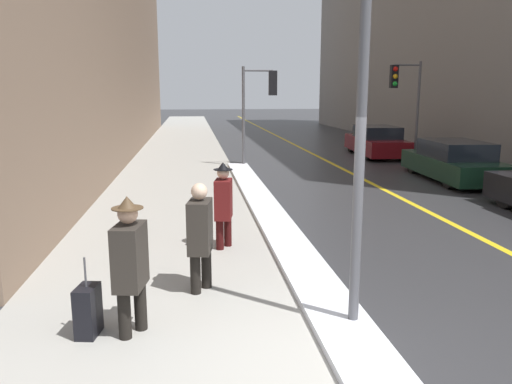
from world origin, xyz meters
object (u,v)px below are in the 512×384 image
object	(u,v)px
traffic_light_far	(404,89)
pedestrian_in_fedora	(223,202)
pedestrian_with_shoulder_bag	(130,261)
rolling_suitcase	(88,311)
traffic_light_near	(262,95)
pedestrian_nearside	(200,232)
parked_car_maroon	(376,142)
lamp_post	(362,101)
parked_car_dark_green	(453,162)

from	to	relation	value
traffic_light_far	pedestrian_in_fedora	xyz separation A→B (m)	(-7.97, -10.84, -2.03)
pedestrian_with_shoulder_bag	rolling_suitcase	world-z (taller)	pedestrian_with_shoulder_bag
traffic_light_near	pedestrian_in_fedora	distance (m)	10.46
pedestrian_with_shoulder_bag	pedestrian_nearside	world-z (taller)	pedestrian_with_shoulder_bag
traffic_light_near	pedestrian_nearside	world-z (taller)	traffic_light_near
pedestrian_in_fedora	parked_car_maroon	distance (m)	14.68
lamp_post	traffic_light_near	size ratio (longest dim) A/B	1.19
pedestrian_nearside	parked_car_dark_green	xyz separation A→B (m)	(8.18, 8.12, -0.27)
pedestrian_nearside	pedestrian_in_fedora	distance (m)	1.99
lamp_post	pedestrian_with_shoulder_bag	size ratio (longest dim) A/B	2.67
pedestrian_with_shoulder_bag	parked_car_maroon	size ratio (longest dim) A/B	0.34
lamp_post	traffic_light_far	bearing A→B (deg)	64.86
pedestrian_nearside	parked_car_maroon	world-z (taller)	pedestrian_nearside
traffic_light_far	pedestrian_nearside	xyz separation A→B (m)	(-8.41, -12.79, -2.02)
traffic_light_far	parked_car_maroon	xyz separation A→B (m)	(-0.39, 1.73, -2.26)
parked_car_dark_green	rolling_suitcase	bearing A→B (deg)	137.75
traffic_light_far	rolling_suitcase	xyz separation A→B (m)	(-9.73, -13.96, -2.58)
pedestrian_nearside	lamp_post	bearing A→B (deg)	63.01
pedestrian_nearside	pedestrian_with_shoulder_bag	bearing A→B (deg)	-24.29
lamp_post	pedestrian_in_fedora	xyz separation A→B (m)	(-1.33, 3.28, -1.81)
traffic_light_far	parked_car_maroon	bearing A→B (deg)	-79.84
traffic_light_near	pedestrian_nearside	xyz separation A→B (m)	(-2.54, -12.03, -1.82)
traffic_light_near	pedestrian_in_fedora	world-z (taller)	traffic_light_near
lamp_post	parked_car_maroon	xyz separation A→B (m)	(6.24, 15.86, -2.05)
pedestrian_in_fedora	parked_car_maroon	bearing A→B (deg)	158.87
traffic_light_far	pedestrian_with_shoulder_bag	xyz separation A→B (m)	(-9.22, -13.98, -1.99)
pedestrian_nearside	parked_car_dark_green	distance (m)	11.53
pedestrian_in_fedora	pedestrian_with_shoulder_bag	bearing A→B (deg)	-11.93
lamp_post	rolling_suitcase	distance (m)	3.90
traffic_light_far	parked_car_maroon	distance (m)	2.88
pedestrian_in_fedora	rolling_suitcase	distance (m)	3.62
pedestrian_with_shoulder_bag	parked_car_maroon	xyz separation A→B (m)	(8.83, 15.71, -0.27)
lamp_post	traffic_light_near	world-z (taller)	lamp_post
traffic_light_near	parked_car_maroon	bearing A→B (deg)	25.88
traffic_light_near	pedestrian_with_shoulder_bag	world-z (taller)	traffic_light_near
lamp_post	pedestrian_in_fedora	bearing A→B (deg)	112.13
pedestrian_nearside	rolling_suitcase	xyz separation A→B (m)	(-1.32, -1.17, -0.56)
traffic_light_far	parked_car_maroon	world-z (taller)	traffic_light_far
pedestrian_with_shoulder_bag	parked_car_dark_green	distance (m)	12.94
pedestrian_nearside	rolling_suitcase	bearing A→B (deg)	-38.46
parked_car_maroon	traffic_light_far	bearing A→B (deg)	-163.05
pedestrian_in_fedora	rolling_suitcase	xyz separation A→B (m)	(-1.76, -3.11, -0.56)
pedestrian_nearside	parked_car_dark_green	world-z (taller)	pedestrian_nearside
pedestrian_in_fedora	parked_car_dark_green	size ratio (longest dim) A/B	0.34
traffic_light_far	parked_car_dark_green	distance (m)	5.20
parked_car_dark_green	parked_car_maroon	bearing A→B (deg)	4.82
traffic_light_near	parked_car_maroon	xyz separation A→B (m)	(5.48, 2.49, -2.06)
traffic_light_near	traffic_light_far	size ratio (longest dim) A/B	0.93
parked_car_maroon	lamp_post	bearing A→B (deg)	162.67
parked_car_dark_green	lamp_post	bearing A→B (deg)	149.31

